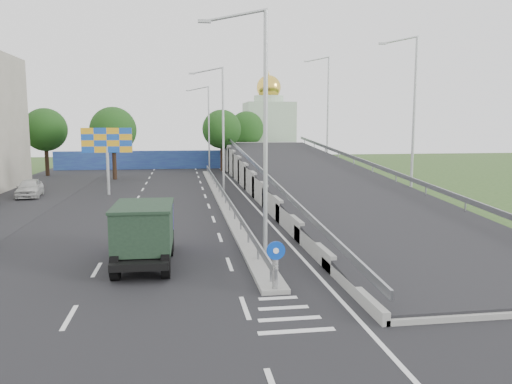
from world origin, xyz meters
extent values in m
plane|color=#2D4C1E|center=(0.00, 0.00, 0.00)|extent=(160.00, 160.00, 0.00)
cube|color=black|center=(-3.00, 20.00, 0.00)|extent=(26.00, 90.00, 0.04)
cube|color=gray|center=(0.00, 24.00, 0.10)|extent=(1.00, 44.00, 0.20)
cube|color=gray|center=(12.30, 24.00, 2.35)|extent=(0.10, 50.00, 0.32)
cube|color=gray|center=(2.80, 24.00, 2.35)|extent=(0.10, 50.00, 0.32)
cube|color=gray|center=(0.00, 24.00, 0.75)|extent=(0.08, 44.00, 0.32)
cylinder|color=gray|center=(0.00, 24.00, 0.50)|extent=(0.09, 0.09, 0.60)
cylinder|color=black|center=(0.00, 2.20, 0.80)|extent=(0.20, 0.20, 1.20)
cylinder|color=#0C3FBF|center=(0.00, 2.12, 1.55)|extent=(0.64, 0.05, 0.64)
cylinder|color=white|center=(0.00, 2.09, 1.55)|extent=(0.20, 0.03, 0.20)
cylinder|color=#B2B5B7|center=(0.30, 6.00, 5.20)|extent=(0.18, 0.18, 10.00)
cylinder|color=#B2B5B7|center=(-0.90, 6.00, 9.95)|extent=(2.57, 0.12, 0.66)
cube|color=#B2B5B7|center=(-2.10, 6.00, 9.70)|extent=(0.50, 0.18, 0.12)
cylinder|color=#B2B5B7|center=(0.30, 26.00, 5.20)|extent=(0.18, 0.18, 10.00)
cylinder|color=#B2B5B7|center=(-0.90, 26.00, 9.95)|extent=(2.57, 0.12, 0.66)
cube|color=#B2B5B7|center=(-2.10, 26.00, 9.70)|extent=(0.50, 0.18, 0.12)
cylinder|color=#B2B5B7|center=(0.30, 46.00, 5.20)|extent=(0.18, 0.18, 10.00)
cylinder|color=#B2B5B7|center=(-0.90, 46.00, 9.95)|extent=(2.57, 0.12, 0.66)
cube|color=#B2B5B7|center=(-2.10, 46.00, 9.70)|extent=(0.50, 0.18, 0.12)
cube|color=navy|center=(-4.00, 52.00, 1.20)|extent=(30.00, 0.50, 2.40)
cube|color=#B2CCAD|center=(10.00, 60.00, 4.50)|extent=(7.00, 7.00, 9.00)
cylinder|color=#B2CCAD|center=(10.00, 60.00, 9.50)|extent=(4.40, 4.40, 1.00)
sphere|color=gold|center=(10.00, 60.00, 11.20)|extent=(3.60, 3.60, 3.60)
cone|color=gold|center=(10.00, 60.00, 13.20)|extent=(0.30, 0.30, 1.20)
cylinder|color=#B2B5B7|center=(-9.00, 28.00, 2.00)|extent=(0.24, 0.24, 4.00)
cube|color=gold|center=(-9.00, 28.00, 4.50)|extent=(4.00, 0.20, 2.00)
cylinder|color=black|center=(-10.00, 40.00, 2.00)|extent=(0.44, 0.44, 4.00)
sphere|color=#103C11|center=(-10.00, 40.00, 5.20)|extent=(4.80, 4.80, 4.80)
cylinder|color=black|center=(2.00, 48.00, 2.00)|extent=(0.44, 0.44, 4.00)
sphere|color=#103C11|center=(2.00, 48.00, 5.20)|extent=(4.80, 4.80, 4.80)
cylinder|color=black|center=(-18.00, 45.00, 2.00)|extent=(0.44, 0.44, 4.00)
sphere|color=#103C11|center=(-18.00, 45.00, 5.20)|extent=(4.80, 4.80, 4.80)
cylinder|color=black|center=(6.00, 55.00, 2.00)|extent=(0.44, 0.44, 4.00)
sphere|color=#103C11|center=(6.00, 55.00, 5.20)|extent=(4.80, 4.80, 4.80)
cylinder|color=black|center=(-5.51, 8.66, 0.51)|extent=(0.34, 1.02, 1.02)
cylinder|color=black|center=(-3.66, 8.62, 0.51)|extent=(0.34, 1.02, 1.02)
cylinder|color=black|center=(-5.53, 7.83, 0.51)|extent=(0.34, 1.02, 1.02)
cylinder|color=black|center=(-3.68, 7.79, 0.51)|extent=(0.34, 1.02, 1.02)
cylinder|color=black|center=(-5.59, 4.59, 0.51)|extent=(0.34, 1.02, 1.02)
cylinder|color=black|center=(-3.74, 4.55, 0.51)|extent=(0.34, 1.02, 1.02)
cube|color=black|center=(-4.62, 6.70, 0.65)|extent=(2.24, 5.77, 0.28)
cube|color=#1E0C85|center=(-4.58, 8.87, 1.57)|extent=(2.16, 1.52, 1.57)
cube|color=black|center=(-4.57, 9.58, 1.99)|extent=(1.76, 0.09, 0.65)
cube|color=black|center=(-4.56, 9.66, 0.60)|extent=(2.13, 0.18, 0.46)
cube|color=black|center=(-4.64, 6.14, 1.66)|extent=(2.29, 3.56, 1.66)
cube|color=black|center=(-4.64, 6.14, 2.54)|extent=(2.38, 3.65, 0.11)
imported|color=beige|center=(-15.08, 27.74, 0.74)|extent=(2.25, 4.52, 1.48)
camera|label=1|loc=(-3.11, -13.95, 5.75)|focal=35.00mm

